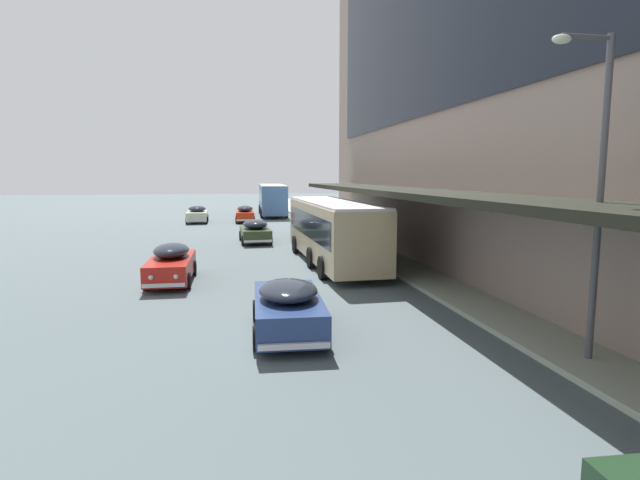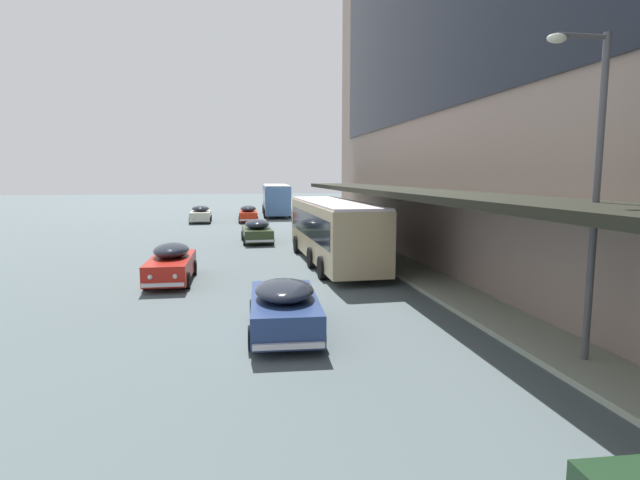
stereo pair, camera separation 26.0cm
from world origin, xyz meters
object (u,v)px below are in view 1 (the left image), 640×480
object	(u,v)px
sedan_lead_near	(171,263)
sedan_second_mid	(255,231)
sedan_trailing_mid	(288,307)
transit_bus_kerbside_front	(332,228)
transit_bus_kerbside_rear	(272,198)
street_lamp	(595,177)
sedan_trailing_near	(197,214)
sedan_far_back	(245,214)

from	to	relation	value
sedan_lead_near	sedan_second_mid	bearing A→B (deg)	70.48
sedan_trailing_mid	sedan_second_mid	bearing A→B (deg)	89.47
transit_bus_kerbside_front	transit_bus_kerbside_rear	bearing A→B (deg)	90.37
transit_bus_kerbside_front	sedan_lead_near	xyz separation A→B (m)	(-7.43, -2.87, -1.02)
sedan_second_mid	sedan_lead_near	world-z (taller)	sedan_lead_near
street_lamp	sedan_trailing_near	bearing A→B (deg)	105.98
transit_bus_kerbside_rear	street_lamp	world-z (taller)	street_lamp
transit_bus_kerbside_front	sedan_lead_near	world-z (taller)	transit_bus_kerbside_front
street_lamp	sedan_trailing_mid	bearing A→B (deg)	151.11
transit_bus_kerbside_rear	street_lamp	bearing A→B (deg)	-85.93
transit_bus_kerbside_front	sedan_trailing_near	bearing A→B (deg)	108.29
sedan_far_back	transit_bus_kerbside_front	bearing A→B (deg)	-81.76
sedan_lead_near	sedan_trailing_near	xyz separation A→B (m)	(-0.42, 26.64, -0.01)
transit_bus_kerbside_front	street_lamp	distance (m)	14.66
transit_bus_kerbside_front	transit_bus_kerbside_rear	size ratio (longest dim) A/B	1.04
sedan_trailing_near	street_lamp	xyz separation A→B (m)	(10.85, -37.89, 3.60)
transit_bus_kerbside_rear	sedan_second_mid	xyz separation A→B (m)	(-3.13, -21.95, -1.17)
transit_bus_kerbside_front	sedan_second_mid	world-z (taller)	transit_bus_kerbside_front
sedan_trailing_mid	sedan_trailing_near	world-z (taller)	sedan_trailing_near
sedan_far_back	street_lamp	xyz separation A→B (m)	(6.42, -37.82, 3.60)
transit_bus_kerbside_front	sedan_second_mid	bearing A→B (deg)	110.85
sedan_trailing_mid	sedan_far_back	bearing A→B (deg)	89.88
sedan_second_mid	street_lamp	bearing A→B (deg)	-74.55
street_lamp	sedan_second_mid	bearing A→B (deg)	105.45
sedan_lead_near	sedan_trailing_near	bearing A→B (deg)	90.91
transit_bus_kerbside_rear	sedan_lead_near	bearing A→B (deg)	-102.17
sedan_lead_near	sedan_far_back	size ratio (longest dim) A/B	0.99
sedan_trailing_near	sedan_far_back	distance (m)	4.42
transit_bus_kerbside_rear	sedan_second_mid	size ratio (longest dim) A/B	2.48
sedan_trailing_near	sedan_far_back	xyz separation A→B (m)	(4.42, -0.07, -0.00)
sedan_trailing_near	transit_bus_kerbside_rear	bearing A→B (deg)	42.07
transit_bus_kerbside_front	sedan_second_mid	xyz separation A→B (m)	(-3.32, 8.73, -1.04)
transit_bus_kerbside_front	sedan_lead_near	bearing A→B (deg)	-158.88
sedan_trailing_mid	sedan_trailing_near	xyz separation A→B (m)	(-4.36, 34.31, 0.01)
transit_bus_kerbside_front	sedan_lead_near	distance (m)	8.03
transit_bus_kerbside_front	transit_bus_kerbside_rear	world-z (taller)	transit_bus_kerbside_rear
transit_bus_kerbside_rear	sedan_second_mid	bearing A→B (deg)	-98.10
sedan_second_mid	sedan_far_back	size ratio (longest dim) A/B	0.92
transit_bus_kerbside_rear	sedan_far_back	distance (m)	7.78
transit_bus_kerbside_rear	sedan_second_mid	distance (m)	22.21
sedan_second_mid	sedan_trailing_mid	xyz separation A→B (m)	(-0.18, -19.27, 0.01)
sedan_lead_near	street_lamp	xyz separation A→B (m)	(10.43, -11.25, 3.59)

